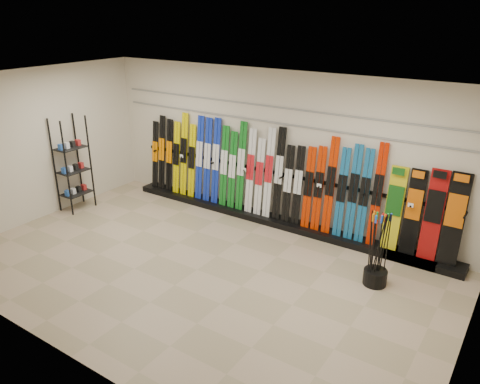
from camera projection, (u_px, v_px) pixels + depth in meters
The scene contains 13 objects.
floor at pixel (197, 270), 7.74m from camera, with size 8.00×8.00×0.00m, color #9D8C6C.
back_wall at pixel (275, 148), 9.12m from camera, with size 8.00×8.00×0.00m, color beige.
left_wall at pixel (36, 146), 9.26m from camera, with size 5.00×5.00×0.00m, color beige.
right_wall at pixel (478, 257), 5.12m from camera, with size 5.00×5.00×0.00m, color beige.
ceiling at pixel (190, 87), 6.64m from camera, with size 8.00×8.00×0.00m, color silver.
ski_rack_base at pixel (277, 221), 9.37m from camera, with size 8.00×0.40×0.12m, color black.
skis at pixel (251, 172), 9.41m from camera, with size 5.36×0.22×1.84m.
snowboards at pixel (424, 214), 7.72m from camera, with size 1.26×0.24×1.54m.
accessory_rack at pixel (73, 164), 9.77m from camera, with size 0.40×0.60×2.00m, color black.
pole_bin at pixel (375, 277), 7.30m from camera, with size 0.37×0.37×0.25m, color black.
ski_poles at pixel (378, 249), 7.14m from camera, with size 0.31×0.26×1.18m.
slatwall_rail_0 at pixel (275, 123), 8.93m from camera, with size 7.60×0.02×0.03m, color gray.
slatwall_rail_1 at pixel (275, 107), 8.82m from camera, with size 7.60×0.02×0.03m, color gray.
Camera 1 is at (4.33, -5.20, 4.04)m, focal length 35.00 mm.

